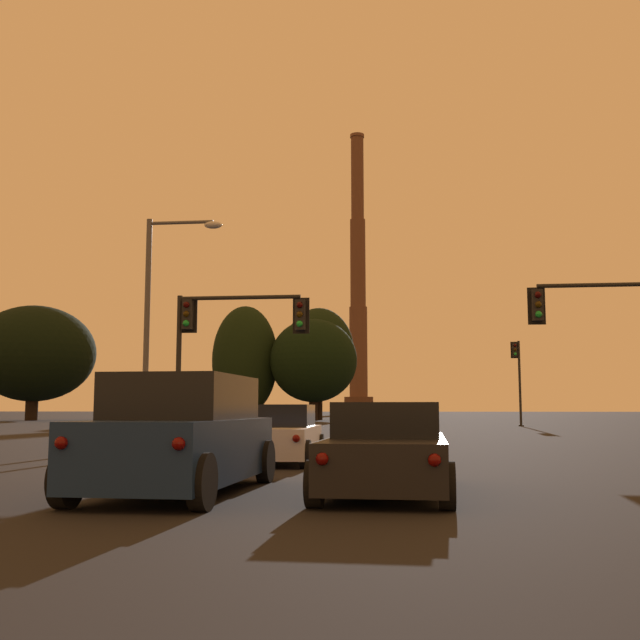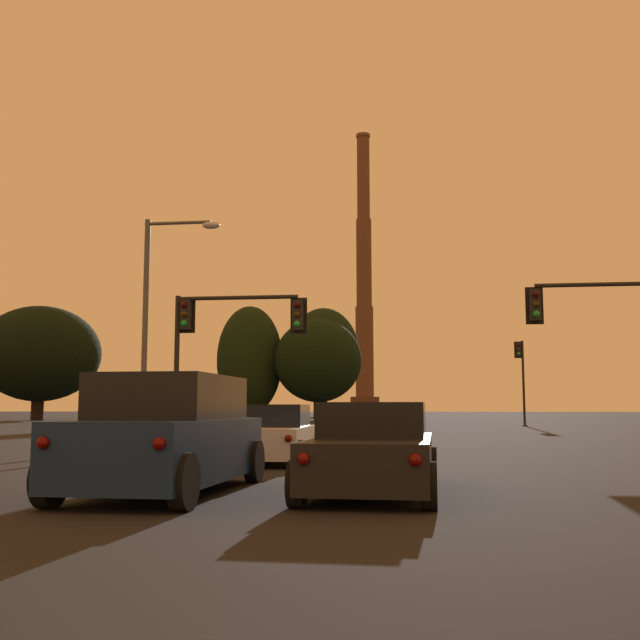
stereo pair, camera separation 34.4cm
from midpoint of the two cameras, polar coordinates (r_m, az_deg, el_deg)
name	(u,v)px [view 2 (the right image)]	position (r m, az deg, el deg)	size (l,w,h in m)	color
sedan_left_lane_front	(272,435)	(18.93, -3.13, -8.75)	(2.12, 4.76, 1.43)	silver
sedan_center_lane_second	(374,450)	(12.13, 4.95, -9.87)	(2.10, 4.75, 1.43)	black
suv_left_lane_second	(168,436)	(12.22, -10.68, -8.67)	(2.23, 4.95, 1.86)	navy
traffic_light_far_right	(521,370)	(58.16, 15.25, -3.71)	(0.78, 0.50, 6.39)	black
traffic_light_overhead_right	(618,321)	(26.15, 22.11, -0.07)	(4.55, 0.50, 5.46)	black
traffic_light_overhead_left	(221,331)	(26.08, -7.20, -0.84)	(4.75, 0.50, 5.25)	black
street_lamp	(157,306)	(26.92, -11.95, 1.08)	(2.75, 0.36, 8.04)	#56565B
smokestack	(364,302)	(167.82, 3.45, 1.38)	(6.39, 6.39, 63.98)	#523427
treeline_far_right	(324,352)	(85.70, 0.39, -2.49)	(8.09, 7.28, 12.82)	black
treeline_left_mid	(250,360)	(84.10, -5.27, -3.07)	(7.36, 6.62, 12.77)	black
treeline_center_left	(318,361)	(82.08, -0.04, -3.11)	(9.59, 8.63, 11.13)	black
treeline_center_right	(40,354)	(88.46, -20.47, -2.42)	(13.44, 12.10, 12.65)	black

